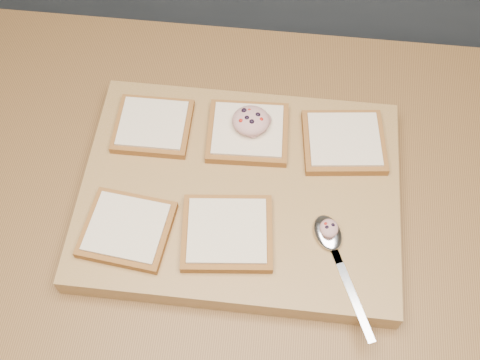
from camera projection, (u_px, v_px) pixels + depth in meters
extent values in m
cube|color=slate|center=(306.00, 324.00, 1.33)|extent=(1.90, 0.75, 0.84)
cube|color=brown|center=(333.00, 237.00, 0.94)|extent=(2.00, 0.80, 0.06)
cube|color=#9D7043|center=(240.00, 193.00, 0.93)|extent=(0.48, 0.37, 0.04)
cube|color=brown|center=(153.00, 126.00, 0.96)|extent=(0.12, 0.11, 0.01)
cube|color=beige|center=(152.00, 123.00, 0.95)|extent=(0.10, 0.09, 0.00)
cube|color=brown|center=(248.00, 133.00, 0.95)|extent=(0.13, 0.12, 0.01)
cube|color=beige|center=(248.00, 129.00, 0.94)|extent=(0.11, 0.10, 0.00)
cube|color=brown|center=(344.00, 142.00, 0.94)|extent=(0.14, 0.13, 0.01)
cube|color=beige|center=(345.00, 139.00, 0.93)|extent=(0.12, 0.11, 0.00)
cube|color=brown|center=(127.00, 230.00, 0.87)|extent=(0.13, 0.12, 0.01)
cube|color=beige|center=(126.00, 227.00, 0.86)|extent=(0.12, 0.11, 0.00)
cube|color=brown|center=(227.00, 233.00, 0.86)|extent=(0.14, 0.13, 0.01)
cube|color=beige|center=(227.00, 230.00, 0.85)|extent=(0.12, 0.11, 0.00)
ellipsoid|color=tan|center=(251.00, 121.00, 0.93)|extent=(0.06, 0.06, 0.03)
sphere|color=black|center=(258.00, 115.00, 0.93)|extent=(0.01, 0.01, 0.01)
sphere|color=black|center=(244.00, 111.00, 0.93)|extent=(0.01, 0.01, 0.01)
sphere|color=black|center=(252.00, 122.00, 0.92)|extent=(0.01, 0.01, 0.01)
sphere|color=black|center=(247.00, 118.00, 0.92)|extent=(0.01, 0.01, 0.01)
sphere|color=#A5140C|center=(261.00, 120.00, 0.92)|extent=(0.01, 0.01, 0.01)
sphere|color=#A5140C|center=(249.00, 111.00, 0.93)|extent=(0.01, 0.01, 0.01)
sphere|color=#A5140C|center=(241.00, 121.00, 0.92)|extent=(0.01, 0.01, 0.01)
ellipsoid|color=silver|center=(328.00, 232.00, 0.86)|extent=(0.06, 0.07, 0.01)
cube|color=silver|center=(335.00, 252.00, 0.85)|extent=(0.02, 0.04, 0.00)
cube|color=silver|center=(351.00, 292.00, 0.82)|extent=(0.07, 0.14, 0.00)
ellipsoid|color=tan|center=(329.00, 228.00, 0.85)|extent=(0.03, 0.03, 0.01)
sphere|color=black|center=(333.00, 225.00, 0.85)|extent=(0.01, 0.01, 0.01)
sphere|color=black|center=(327.00, 227.00, 0.85)|extent=(0.01, 0.01, 0.01)
sphere|color=#A5140C|center=(326.00, 224.00, 0.85)|extent=(0.01, 0.01, 0.01)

